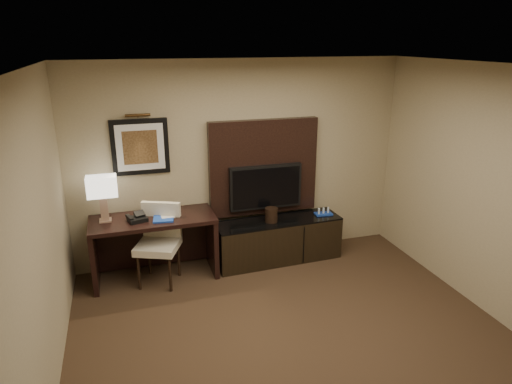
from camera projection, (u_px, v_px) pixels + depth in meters
name	position (u px, v px, depth m)	size (l,w,h in m)	color
floor	(311.00, 366.00, 4.31)	(4.50, 5.00, 0.01)	#332217
ceiling	(324.00, 71.00, 3.44)	(4.50, 5.00, 0.01)	silver
wall_back	(241.00, 162.00, 6.14)	(4.50, 0.01, 2.70)	tan
wall_left	(27.00, 272.00, 3.26)	(0.01, 5.00, 2.70)	tan
desk	(155.00, 248.00, 5.79)	(1.53, 0.66, 0.82)	black
credenza	(278.00, 240.00, 6.27)	(1.72, 0.48, 0.59)	black
tv_wall_panel	(263.00, 167.00, 6.19)	(1.50, 0.12, 1.30)	black
tv	(266.00, 187.00, 6.18)	(1.00, 0.08, 0.60)	black
artwork	(140.00, 147.00, 5.67)	(0.70, 0.04, 0.70)	black
picture_light	(138.00, 115.00, 5.50)	(0.04, 0.04, 0.30)	#442E15
desk_chair	(158.00, 245.00, 5.61)	(0.49, 0.56, 1.02)	beige
table_lamp	(103.00, 201.00, 5.47)	(0.32, 0.18, 0.51)	#A17C64
desk_phone	(137.00, 217.00, 5.54)	(0.21, 0.19, 0.11)	black
blue_folder	(164.00, 217.00, 5.64)	(0.24, 0.32, 0.02)	#1A41AB
book	(160.00, 209.00, 5.64)	(0.16, 0.02, 0.22)	#BEB596
ice_bucket	(271.00, 215.00, 6.10)	(0.17, 0.17, 0.19)	black
minibar_tray	(324.00, 212.00, 6.36)	(0.24, 0.14, 0.09)	#173898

